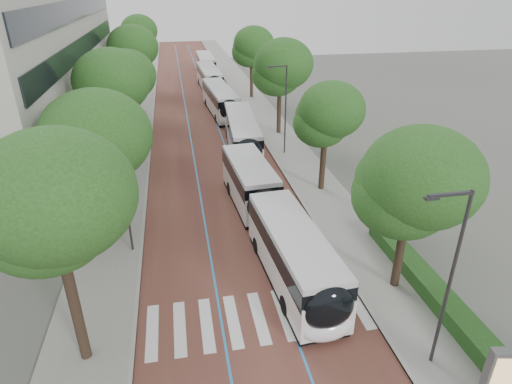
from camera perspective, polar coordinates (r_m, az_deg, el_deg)
The scene contains 21 objects.
ground at distance 20.62m, azimuth 0.37°, elevation -18.32°, with size 160.00×160.00×0.00m, color #51544C.
road at distance 56.38m, azimuth -7.71°, elevation 11.08°, with size 11.00×140.00×0.02m, color brown.
sidewalk_left at distance 56.48m, azimuth -15.44°, elevation 10.46°, with size 4.00×140.00×0.12m, color gray.
sidewalk_right at distance 57.25m, azimuth -0.06°, elevation 11.59°, with size 4.00×140.00×0.12m, color gray.
kerb_left at distance 56.36m, azimuth -13.49°, elevation 10.65°, with size 0.20×140.00×0.14m, color gray.
kerb_right at distance 56.93m, azimuth -1.98°, elevation 11.49°, with size 0.20×140.00×0.14m, color gray.
zebra_crossing at distance 21.34m, azimuth 0.38°, elevation -16.35°, with size 10.55×3.60×0.01m.
lane_line_left at distance 56.32m, azimuth -9.37°, elevation 10.97°, with size 0.12×126.00×0.01m, color #277FC5.
lane_line_right at distance 56.48m, azimuth -6.07°, elevation 11.21°, with size 0.12×126.00×0.01m, color #277FC5.
hedge at distance 23.37m, azimuth 23.46°, elevation -13.00°, with size 1.20×14.00×0.80m, color #1A3D15.
streetlight_near at distance 17.72m, azimuth 24.31°, elevation -9.42°, with size 1.82×0.20×8.00m.
streetlight_far at distance 38.86m, azimuth 3.73°, elevation 11.75°, with size 1.82×0.20×8.00m.
lamp_post_left at distance 24.89m, azimuth -17.23°, elevation 0.40°, with size 0.14×0.14×8.00m, color #303133.
trees_left at distance 39.93m, azimuth -17.84°, elevation 14.07°, with size 5.96×60.46×9.85m.
trees_right at distance 39.20m, azimuth 5.22°, elevation 13.91°, with size 5.92×47.54×9.12m.
lead_bus at distance 25.68m, azimuth 2.20°, elevation -3.81°, with size 3.70×18.52×3.20m.
bus_queued_0 at distance 40.35m, azimuth -1.83°, elevation 7.61°, with size 3.28×12.53×3.20m.
bus_queued_1 at distance 52.70m, azimuth -4.71°, elevation 11.98°, with size 3.34×12.54×3.20m.
bus_queued_2 at distance 65.67m, azimuth -6.19°, elevation 14.74°, with size 2.95×12.48×3.20m.
bus_queued_3 at distance 77.60m, azimuth -6.69°, elevation 16.47°, with size 2.57×12.40×3.20m.
ad_panel at distance 18.90m, azimuth 30.10°, elevation -20.85°, with size 1.47×0.67×2.95m.
Camera 1 is at (-2.91, -14.43, 14.44)m, focal length 30.00 mm.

